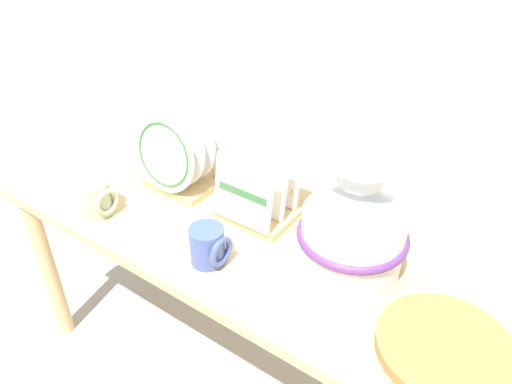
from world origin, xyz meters
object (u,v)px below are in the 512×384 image
Objects in this scene: dish_rack_round_plates at (179,157)px; dish_rack_square_plates at (258,197)px; mug_cobalt_glaze at (209,246)px; wicker_charger_stack at (445,348)px; mug_sage_glaze at (98,198)px; ceramic_vase at (354,225)px.

dish_rack_round_plates is 1.22× the size of dish_rack_square_plates.
dish_rack_square_plates is 2.04× the size of mug_cobalt_glaze.
wicker_charger_stack is 0.99m from mug_sage_glaze.
dish_rack_round_plates is 0.27m from mug_sage_glaze.
wicker_charger_stack is (0.60, -0.16, -0.05)m from dish_rack_square_plates.
dish_rack_round_plates is 2.48× the size of mug_sage_glaze.
wicker_charger_stack is at bearing -9.64° from dish_rack_round_plates.
wicker_charger_stack is at bearing 5.35° from mug_sage_glaze.
mug_sage_glaze is at bearing -146.54° from dish_rack_square_plates.
dish_rack_round_plates is at bearing 170.36° from wicker_charger_stack.
wicker_charger_stack is 0.59m from mug_cobalt_glaze.
ceramic_vase reaches higher than wicker_charger_stack.
ceramic_vase is 3.13× the size of mug_sage_glaze.
dish_rack_square_plates reaches higher than wicker_charger_stack.
ceramic_vase is 0.33m from wicker_charger_stack.
dish_rack_square_plates is 0.62m from wicker_charger_stack.
dish_rack_round_plates is at bearing 143.57° from mug_cobalt_glaze.
dish_rack_round_plates reaches higher than dish_rack_square_plates.
mug_cobalt_glaze is 0.40m from mug_sage_glaze.
ceramic_vase is 0.33m from dish_rack_square_plates.
mug_cobalt_glaze is at bearing -36.43° from dish_rack_round_plates.
dish_rack_square_plates is at bearing 164.72° from wicker_charger_stack.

